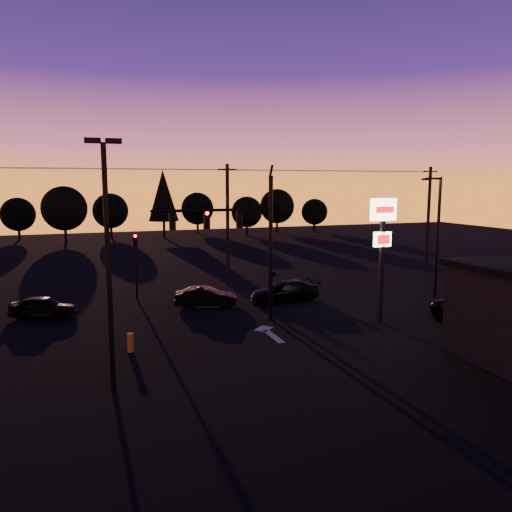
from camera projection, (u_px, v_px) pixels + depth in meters
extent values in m
plane|color=black|center=(272.00, 344.00, 23.84)|extent=(120.00, 120.00, 0.00)
cube|color=beige|center=(274.00, 336.00, 24.94)|extent=(0.35, 2.20, 0.01)
cube|color=beige|center=(264.00, 329.00, 26.24)|extent=(1.20, 1.20, 0.01)
cylinder|color=black|center=(271.00, 249.00, 27.49)|extent=(0.24, 0.24, 8.00)
cylinder|color=black|center=(271.00, 172.00, 26.89)|extent=(0.14, 0.52, 0.76)
cylinder|color=black|center=(213.00, 210.00, 26.09)|extent=(6.50, 0.16, 0.16)
cube|color=black|center=(239.00, 219.00, 26.65)|extent=(0.32, 0.22, 0.95)
sphere|color=black|center=(240.00, 213.00, 26.47)|extent=(0.18, 0.18, 0.18)
sphere|color=black|center=(240.00, 218.00, 26.52)|extent=(0.18, 0.18, 0.18)
sphere|color=black|center=(240.00, 224.00, 26.56)|extent=(0.18, 0.18, 0.18)
cube|color=black|center=(207.00, 220.00, 26.04)|extent=(0.32, 0.22, 0.95)
sphere|color=#FF0705|center=(207.00, 213.00, 25.87)|extent=(0.18, 0.18, 0.18)
sphere|color=black|center=(207.00, 219.00, 25.92)|extent=(0.18, 0.18, 0.18)
sphere|color=black|center=(207.00, 225.00, 25.96)|extent=(0.18, 0.18, 0.18)
cube|color=black|center=(172.00, 221.00, 25.44)|extent=(0.32, 0.22, 0.95)
sphere|color=black|center=(173.00, 214.00, 25.27)|extent=(0.18, 0.18, 0.18)
sphere|color=black|center=(173.00, 220.00, 25.31)|extent=(0.18, 0.18, 0.18)
sphere|color=black|center=(173.00, 226.00, 25.36)|extent=(0.18, 0.18, 0.18)
cube|color=black|center=(274.00, 274.00, 27.75)|extent=(0.22, 0.18, 0.28)
cylinder|color=black|center=(136.00, 273.00, 32.62)|extent=(0.14, 0.14, 3.60)
cube|color=black|center=(135.00, 241.00, 32.32)|extent=(0.30, 0.20, 0.90)
sphere|color=#FF0705|center=(135.00, 236.00, 32.16)|extent=(0.18, 0.18, 0.18)
sphere|color=black|center=(135.00, 240.00, 32.20)|extent=(0.18, 0.18, 0.18)
sphere|color=black|center=(136.00, 245.00, 32.24)|extent=(0.18, 0.18, 0.18)
cube|color=black|center=(109.00, 270.00, 17.89)|extent=(0.18, 0.18, 9.00)
cube|color=black|center=(92.00, 140.00, 17.12)|extent=(0.55, 0.30, 0.18)
cube|color=black|center=(113.00, 141.00, 17.35)|extent=(0.55, 0.30, 0.18)
cube|color=black|center=(381.00, 265.00, 27.12)|extent=(0.22, 0.22, 6.40)
cube|color=white|center=(383.00, 210.00, 26.68)|extent=(1.50, 0.25, 1.20)
cube|color=red|center=(385.00, 210.00, 26.55)|extent=(1.10, 0.02, 0.35)
cube|color=white|center=(382.00, 239.00, 26.92)|extent=(1.00, 0.22, 0.80)
cube|color=red|center=(384.00, 240.00, 26.79)|extent=(0.75, 0.02, 0.50)
cylinder|color=black|center=(438.00, 238.00, 33.07)|extent=(0.20, 0.20, 8.00)
cylinder|color=black|center=(433.00, 179.00, 32.30)|extent=(1.20, 0.14, 0.14)
cube|color=black|center=(426.00, 179.00, 32.11)|extent=(0.50, 0.22, 0.14)
plane|color=#FFB759|center=(425.00, 181.00, 32.12)|extent=(0.35, 0.35, 0.00)
cylinder|color=black|center=(228.00, 226.00, 36.90)|extent=(0.26, 0.26, 9.00)
cube|color=black|center=(227.00, 169.00, 36.31)|extent=(1.40, 0.10, 0.10)
cylinder|color=black|center=(428.00, 220.00, 42.92)|extent=(0.26, 0.26, 9.00)
cube|color=black|center=(431.00, 171.00, 42.33)|extent=(1.40, 0.10, 0.10)
cylinder|color=black|center=(98.00, 169.00, 32.75)|extent=(18.00, 0.02, 0.02)
cylinder|color=black|center=(98.00, 168.00, 33.30)|extent=(18.00, 0.02, 0.02)
cylinder|color=black|center=(98.00, 169.00, 33.87)|extent=(18.00, 0.02, 0.02)
cylinder|color=black|center=(340.00, 171.00, 38.77)|extent=(18.00, 0.02, 0.02)
cylinder|color=black|center=(337.00, 170.00, 39.32)|extent=(18.00, 0.02, 0.02)
cylinder|color=black|center=(333.00, 171.00, 39.88)|extent=(18.00, 0.02, 0.02)
cube|color=black|center=(477.00, 316.00, 23.41)|extent=(2.20, 0.05, 1.60)
cylinder|color=#C1771D|center=(130.00, 343.00, 22.61)|extent=(0.29, 0.29, 0.87)
cylinder|color=black|center=(19.00, 235.00, 67.76)|extent=(0.36, 0.36, 1.38)
sphere|color=black|center=(18.00, 214.00, 67.36)|extent=(4.54, 4.54, 4.54)
cylinder|color=black|center=(66.00, 235.00, 65.08)|extent=(0.36, 0.36, 1.75)
sphere|color=black|center=(64.00, 208.00, 64.58)|extent=(5.77, 5.78, 5.78)
cylinder|color=black|center=(111.00, 232.00, 70.83)|extent=(0.36, 0.36, 1.50)
sphere|color=black|center=(110.00, 211.00, 70.40)|extent=(4.95, 4.95, 4.95)
cylinder|color=black|center=(164.00, 229.00, 70.31)|extent=(0.36, 0.36, 2.38)
cone|color=black|center=(163.00, 195.00, 69.63)|extent=(4.18, 4.18, 7.12)
cylinder|color=black|center=(198.00, 228.00, 77.04)|extent=(0.36, 0.36, 1.50)
sphere|color=black|center=(197.00, 209.00, 76.60)|extent=(4.95, 4.95, 4.95)
cylinder|color=black|center=(247.00, 231.00, 73.46)|extent=(0.36, 0.36, 1.38)
sphere|color=black|center=(247.00, 212.00, 73.07)|extent=(4.54, 4.54, 4.54)
cylinder|color=black|center=(277.00, 227.00, 78.24)|extent=(0.36, 0.36, 1.62)
sphere|color=black|center=(277.00, 206.00, 77.78)|extent=(5.36, 5.36, 5.36)
cylinder|color=black|center=(314.00, 228.00, 79.35)|extent=(0.36, 0.36, 1.25)
sphere|color=black|center=(314.00, 212.00, 78.98)|extent=(4.12, 4.12, 4.12)
imported|color=black|center=(43.00, 307.00, 28.29)|extent=(3.95, 2.70, 1.25)
imported|color=black|center=(206.00, 297.00, 30.88)|extent=(4.02, 2.34, 1.25)
imported|color=black|center=(285.00, 291.00, 32.30)|extent=(4.69, 2.16, 1.33)
imported|color=black|center=(482.00, 313.00, 26.54)|extent=(3.38, 5.65, 1.47)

